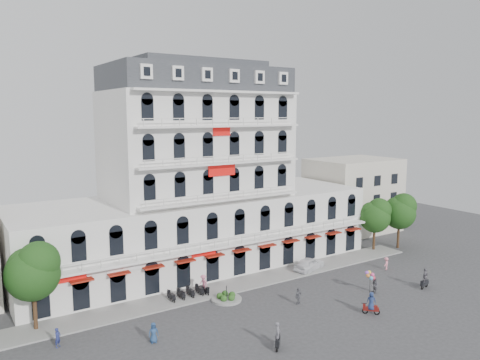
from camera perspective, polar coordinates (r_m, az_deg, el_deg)
name	(u,v)px	position (r m, az deg, el deg)	size (l,w,h in m)	color
ground	(285,314)	(47.66, 5.45, -15.97)	(120.00, 120.00, 0.00)	#38383A
sidewalk	(235,285)	(54.42, -0.57, -12.69)	(53.00, 4.00, 0.16)	gray
main_building	(197,189)	(59.42, -5.21, -1.06)	(45.00, 15.00, 25.80)	silver
flank_building_east	(353,195)	(79.76, 13.59, -1.77)	(14.00, 10.00, 12.00)	beige
traffic_island	(226,298)	(50.52, -1.66, -14.18)	(3.20, 3.20, 1.60)	gray
parked_scooter_row	(186,298)	(51.42, -6.63, -14.13)	(4.40, 1.80, 1.10)	black
tree_west_inner	(33,270)	(46.05, -23.92, -9.97)	(4.76, 4.76, 8.25)	#382314
tree_east_inner	(375,215)	(68.97, 16.17, -4.08)	(4.40, 4.37, 7.57)	#382314
tree_east_outer	(400,210)	(71.31, 18.91, -3.52)	(4.65, 4.65, 8.05)	#382314
parked_car	(309,264)	(59.86, 8.45, -10.07)	(1.93, 4.79, 1.63)	white
rider_west	(278,336)	(41.08, 4.62, -18.46)	(1.26, 1.35, 2.32)	black
rider_east	(371,303)	(48.71, 15.71, -14.24)	(1.29, 1.33, 2.27)	maroon
rider_northeast	(425,278)	(57.23, 21.61, -11.05)	(1.69, 0.68, 2.35)	black
rider_center	(203,284)	(51.67, -4.48, -12.54)	(0.94, 1.68, 2.28)	black
pedestrian_left	(153,333)	(42.62, -10.50, -17.82)	(0.87, 0.56, 1.77)	navy
pedestrian_mid	(298,296)	(49.76, 7.12, -13.85)	(1.01, 0.42, 1.72)	slate
pedestrian_right	(386,263)	(62.18, 17.39, -9.68)	(1.03, 0.59, 1.59)	pink
pedestrian_far	(58,338)	(43.99, -21.34, -17.47)	(0.62, 0.40, 1.69)	navy
balloon_vendor	(373,282)	(54.00, 15.91, -11.85)	(1.40, 1.32, 2.45)	#5A5961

